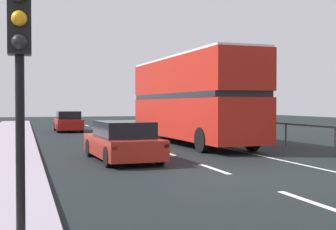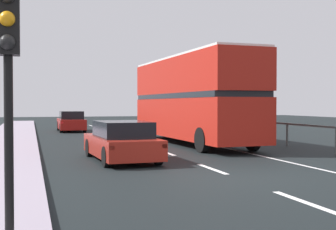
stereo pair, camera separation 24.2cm
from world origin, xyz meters
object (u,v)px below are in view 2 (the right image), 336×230
at_px(hatchback_car_near, 122,142).
at_px(traffic_signal_pole, 8,50).
at_px(double_decker_bus_red, 192,97).
at_px(sedan_car_ahead, 71,122).

xyz_separation_m(hatchback_car_near, traffic_signal_pole, (-3.21, -8.83, 1.98)).
bearing_deg(double_decker_bus_red, traffic_signal_pole, -120.69).
relative_size(double_decker_bus_red, hatchback_car_near, 2.45).
height_order(double_decker_bus_red, traffic_signal_pole, double_decker_bus_red).
bearing_deg(sedan_car_ahead, double_decker_bus_red, -68.56).
height_order(hatchback_car_near, sedan_car_ahead, sedan_car_ahead).
bearing_deg(traffic_signal_pole, double_decker_bus_red, 61.73).
xyz_separation_m(hatchback_car_near, sedan_car_ahead, (-0.23, 17.42, 0.03)).
bearing_deg(hatchback_car_near, traffic_signal_pole, -112.90).
height_order(double_decker_bus_red, sedan_car_ahead, double_decker_bus_red).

